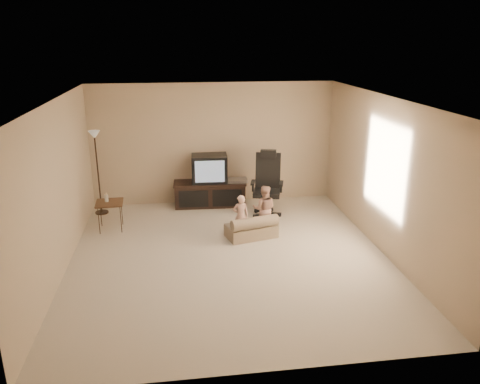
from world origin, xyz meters
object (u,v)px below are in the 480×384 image
object	(u,v)px
office_chair	(267,193)
floor_lamp	(96,154)
toddler_left	(241,216)
child_sofa	(252,228)
tv_stand	(210,185)
side_table	(109,203)
toddler_right	(264,209)

from	to	relation	value
office_chair	floor_lamp	world-z (taller)	floor_lamp
floor_lamp	toddler_left	distance (m)	3.12
office_chair	toddler_left	size ratio (longest dim) A/B	1.67
floor_lamp	child_sofa	distance (m)	3.39
tv_stand	office_chair	xyz separation A→B (m)	(1.06, -0.71, 0.01)
side_table	child_sofa	bearing A→B (deg)	-16.30
floor_lamp	tv_stand	bearing A→B (deg)	4.52
toddler_left	office_chair	bearing A→B (deg)	-125.93
office_chair	toddler_right	distance (m)	0.85
toddler_right	child_sofa	bearing A→B (deg)	58.22
tv_stand	toddler_left	size ratio (longest dim) A/B	2.00
toddler_left	floor_lamp	bearing A→B (deg)	-32.14
tv_stand	toddler_right	distance (m)	1.75
child_sofa	toddler_left	size ratio (longest dim) A/B	1.24
office_chair	toddler_right	size ratio (longest dim) A/B	1.48
child_sofa	office_chair	bearing A→B (deg)	51.89
tv_stand	toddler_left	bearing A→B (deg)	-73.98
tv_stand	toddler_right	xyz separation A→B (m)	(0.85, -1.53, -0.01)
floor_lamp	toddler_right	world-z (taller)	floor_lamp
side_table	toddler_left	world-z (taller)	toddler_left
side_table	toddler_left	distance (m)	2.40
tv_stand	floor_lamp	xyz separation A→B (m)	(-2.20, -0.17, 0.77)
side_table	toddler_left	bearing A→B (deg)	-15.50
floor_lamp	side_table	bearing A→B (deg)	-71.69
toddler_right	tv_stand	bearing A→B (deg)	-47.18
side_table	child_sofa	distance (m)	2.63
side_table	toddler_left	size ratio (longest dim) A/B	0.93
floor_lamp	toddler_left	world-z (taller)	floor_lamp
child_sofa	toddler_right	xyz separation A→B (m)	(0.25, 0.25, 0.26)
tv_stand	office_chair	world-z (taller)	office_chair
office_chair	toddler_left	bearing A→B (deg)	-109.03
side_table	office_chair	bearing A→B (deg)	6.52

